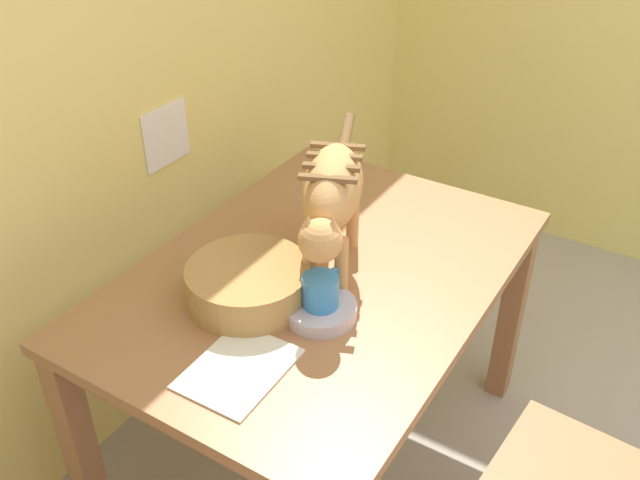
{
  "coord_description": "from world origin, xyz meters",
  "views": [
    {
      "loc": [
        -1.26,
        0.52,
        1.88
      ],
      "look_at": [
        0.07,
        1.35,
        0.85
      ],
      "focal_mm": 39.13,
      "sensor_mm": 36.0,
      "label": 1
    }
  ],
  "objects_px": {
    "magazine": "(239,369)",
    "wicker_basket": "(249,283)",
    "coffee_mug": "(321,290)",
    "saucer_bowl": "(320,310)",
    "cat": "(332,195)",
    "dining_table": "(320,295)",
    "book_stack": "(234,290)"
  },
  "relations": [
    {
      "from": "saucer_bowl",
      "to": "dining_table",
      "type": "bearing_deg",
      "value": 32.14
    },
    {
      "from": "coffee_mug",
      "to": "book_stack",
      "type": "distance_m",
      "value": 0.24
    },
    {
      "from": "magazine",
      "to": "wicker_basket",
      "type": "distance_m",
      "value": 0.27
    },
    {
      "from": "saucer_bowl",
      "to": "coffee_mug",
      "type": "relative_size",
      "value": 1.39
    },
    {
      "from": "saucer_bowl",
      "to": "cat",
      "type": "bearing_deg",
      "value": 23.01
    },
    {
      "from": "cat",
      "to": "book_stack",
      "type": "relative_size",
      "value": 3.23
    },
    {
      "from": "coffee_mug",
      "to": "wicker_basket",
      "type": "height_order",
      "value": "coffee_mug"
    },
    {
      "from": "dining_table",
      "to": "cat",
      "type": "relative_size",
      "value": 2.2
    },
    {
      "from": "coffee_mug",
      "to": "magazine",
      "type": "bearing_deg",
      "value": 167.83
    },
    {
      "from": "dining_table",
      "to": "wicker_basket",
      "type": "xyz_separation_m",
      "value": [
        -0.21,
        0.09,
        0.14
      ]
    },
    {
      "from": "dining_table",
      "to": "coffee_mug",
      "type": "relative_size",
      "value": 9.59
    },
    {
      "from": "magazine",
      "to": "wicker_basket",
      "type": "xyz_separation_m",
      "value": [
        0.23,
        0.14,
        0.05
      ]
    },
    {
      "from": "dining_table",
      "to": "wicker_basket",
      "type": "height_order",
      "value": "wicker_basket"
    },
    {
      "from": "coffee_mug",
      "to": "saucer_bowl",
      "type": "bearing_deg",
      "value": 180.0
    },
    {
      "from": "coffee_mug",
      "to": "wicker_basket",
      "type": "xyz_separation_m",
      "value": [
        -0.04,
        0.19,
        -0.03
      ]
    },
    {
      "from": "cat",
      "to": "magazine",
      "type": "xyz_separation_m",
      "value": [
        -0.44,
        -0.02,
        -0.24
      ]
    },
    {
      "from": "wicker_basket",
      "to": "cat",
      "type": "bearing_deg",
      "value": -28.71
    },
    {
      "from": "saucer_bowl",
      "to": "wicker_basket",
      "type": "distance_m",
      "value": 0.2
    },
    {
      "from": "saucer_bowl",
      "to": "book_stack",
      "type": "bearing_deg",
      "value": 105.1
    },
    {
      "from": "cat",
      "to": "wicker_basket",
      "type": "height_order",
      "value": "cat"
    },
    {
      "from": "book_stack",
      "to": "wicker_basket",
      "type": "bearing_deg",
      "value": -57.59
    },
    {
      "from": "magazine",
      "to": "saucer_bowl",
      "type": "bearing_deg",
      "value": -13.35
    },
    {
      "from": "cat",
      "to": "book_stack",
      "type": "distance_m",
      "value": 0.35
    },
    {
      "from": "saucer_bowl",
      "to": "magazine",
      "type": "bearing_deg",
      "value": 167.69
    },
    {
      "from": "cat",
      "to": "saucer_bowl",
      "type": "distance_m",
      "value": 0.3
    },
    {
      "from": "cat",
      "to": "coffee_mug",
      "type": "height_order",
      "value": "cat"
    },
    {
      "from": "cat",
      "to": "coffee_mug",
      "type": "bearing_deg",
      "value": 90.37
    },
    {
      "from": "dining_table",
      "to": "coffee_mug",
      "type": "xyz_separation_m",
      "value": [
        -0.16,
        -0.11,
        0.17
      ]
    },
    {
      "from": "wicker_basket",
      "to": "dining_table",
      "type": "bearing_deg",
      "value": -22.96
    },
    {
      "from": "magazine",
      "to": "cat",
      "type": "bearing_deg",
      "value": 1.18
    },
    {
      "from": "cat",
      "to": "magazine",
      "type": "bearing_deg",
      "value": 69.21
    },
    {
      "from": "wicker_basket",
      "to": "magazine",
      "type": "bearing_deg",
      "value": -148.89
    }
  ]
}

